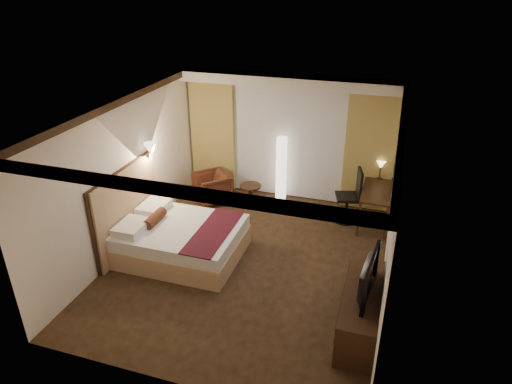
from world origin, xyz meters
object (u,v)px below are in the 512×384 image
(floor_lamp, at_px, (281,169))
(desk, at_px, (375,206))
(bed, at_px, (182,241))
(side_table, at_px, (251,196))
(office_chair, at_px, (348,195))
(television, at_px, (363,273))
(dresser, at_px, (361,310))
(armchair, at_px, (212,186))

(floor_lamp, bearing_deg, desk, -11.18)
(bed, bearing_deg, side_table, 75.26)
(side_table, bearing_deg, bed, -104.74)
(office_chair, xyz_separation_m, television, (0.56, -3.07, 0.39))
(floor_lamp, relative_size, desk, 1.11)
(floor_lamp, height_order, dresser, floor_lamp)
(dresser, height_order, television, television)
(side_table, height_order, television, television)
(floor_lamp, distance_m, office_chair, 1.56)
(side_table, relative_size, television, 0.48)
(desk, bearing_deg, side_table, -178.49)
(side_table, relative_size, office_chair, 0.44)
(side_table, xyz_separation_m, desk, (2.56, 0.07, 0.13))
(floor_lamp, distance_m, desk, 2.10)
(desk, bearing_deg, office_chair, -174.75)
(dresser, bearing_deg, bed, 163.89)
(armchair, xyz_separation_m, dresser, (3.48, -3.01, -0.04))
(desk, distance_m, dresser, 3.12)
(bed, relative_size, armchair, 2.81)
(dresser, bearing_deg, floor_lamp, 120.53)
(desk, xyz_separation_m, dresser, (0.05, -3.12, -0.05))
(bed, height_order, armchair, armchair)
(side_table, xyz_separation_m, floor_lamp, (0.54, 0.47, 0.48))
(bed, relative_size, floor_lamp, 1.39)
(armchair, distance_m, office_chair, 2.89)
(side_table, height_order, office_chair, office_chair)
(bed, xyz_separation_m, dresser, (3.18, -0.92, 0.02))
(bed, height_order, side_table, bed)
(side_table, bearing_deg, armchair, -176.99)
(bed, xyz_separation_m, floor_lamp, (1.10, 2.61, 0.43))
(armchair, distance_m, television, 4.61)
(bed, xyz_separation_m, office_chair, (2.58, 2.16, 0.26))
(armchair, xyz_separation_m, desk, (3.43, 0.11, 0.01))
(floor_lamp, bearing_deg, bed, -112.85)
(desk, bearing_deg, armchair, -178.11)
(bed, relative_size, side_table, 4.14)
(television, bearing_deg, desk, 5.76)
(office_chair, bearing_deg, desk, -9.94)
(side_table, relative_size, floor_lamp, 0.34)
(side_table, height_order, floor_lamp, floor_lamp)
(dresser, distance_m, television, 0.62)
(office_chair, distance_m, television, 3.15)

